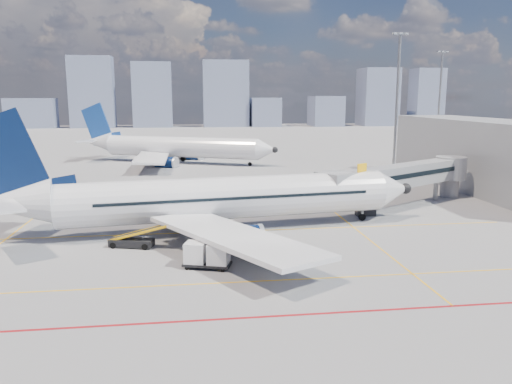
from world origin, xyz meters
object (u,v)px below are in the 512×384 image
(baggage_tug, at_px, (268,250))
(cargo_dolly, at_px, (207,254))
(belt_loader, at_px, (133,241))
(ramp_worker, at_px, (260,249))
(main_aircraft, at_px, (210,199))
(second_aircraft, at_px, (173,147))

(baggage_tug, relative_size, cargo_dolly, 0.60)
(belt_loader, height_order, ramp_worker, belt_loader)
(cargo_dolly, bearing_deg, main_aircraft, 103.73)
(cargo_dolly, xyz_separation_m, belt_loader, (-6.38, 6.43, -0.52))
(cargo_dolly, height_order, ramp_worker, cargo_dolly)
(belt_loader, bearing_deg, baggage_tug, -7.32)
(main_aircraft, bearing_deg, baggage_tug, -72.94)
(baggage_tug, bearing_deg, main_aircraft, 114.49)
(baggage_tug, xyz_separation_m, belt_loader, (-11.43, 4.95, -0.21))
(cargo_dolly, xyz_separation_m, ramp_worker, (4.46, 1.72, -0.23))
(main_aircraft, xyz_separation_m, cargo_dolly, (-0.71, -11.06, -2.11))
(second_aircraft, bearing_deg, belt_loader, -67.56)
(second_aircraft, relative_size, baggage_tug, 16.85)
(main_aircraft, height_order, second_aircraft, main_aircraft)
(main_aircraft, bearing_deg, cargo_dolly, -100.98)
(baggage_tug, xyz_separation_m, cargo_dolly, (-5.05, -1.48, 0.31))
(main_aircraft, bearing_deg, second_aircraft, 88.24)
(belt_loader, relative_size, ramp_worker, 3.23)
(second_aircraft, height_order, cargo_dolly, second_aircraft)
(main_aircraft, height_order, ramp_worker, main_aircraft)
(baggage_tug, height_order, ramp_worker, ramp_worker)
(second_aircraft, height_order, baggage_tug, second_aircraft)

